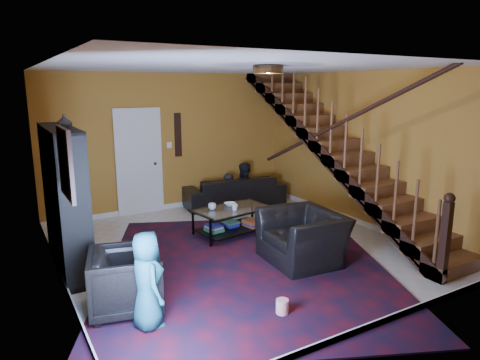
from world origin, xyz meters
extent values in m
plane|color=beige|center=(0.00, 0.00, 0.00)|extent=(5.50, 5.50, 0.00)
plane|color=#A77525|center=(0.00, 2.75, 1.40)|extent=(5.20, 0.00, 5.20)
plane|color=#A77525|center=(0.00, -2.75, 1.40)|extent=(5.20, 0.00, 5.20)
plane|color=#A77525|center=(-2.60, 0.00, 1.40)|extent=(0.00, 5.50, 5.50)
plane|color=#A77525|center=(2.60, 0.00, 1.40)|extent=(0.00, 5.50, 5.50)
plane|color=white|center=(0.00, 0.00, 2.80)|extent=(5.50, 5.50, 0.00)
cube|color=silver|center=(0.00, 2.74, 0.05)|extent=(5.20, 0.02, 0.10)
cube|color=silver|center=(-2.59, 0.00, 0.05)|extent=(0.02, 5.50, 0.10)
cube|color=#A77525|center=(2.12, 0.00, 1.32)|extent=(0.95, 4.92, 2.83)
cube|color=black|center=(1.67, 0.00, 1.40)|extent=(0.04, 5.02, 3.02)
cylinder|color=black|center=(1.70, 0.00, 1.85)|extent=(0.07, 4.20, 2.44)
cube|color=black|center=(1.70, -2.40, 0.55)|extent=(0.10, 0.10, 1.10)
cube|color=black|center=(-2.41, 0.60, 1.00)|extent=(0.35, 1.80, 2.00)
cube|color=black|center=(-2.41, 0.60, 0.40)|extent=(0.35, 1.72, 0.03)
cube|color=black|center=(-2.41, 0.60, 1.16)|extent=(0.35, 1.72, 0.03)
cube|color=silver|center=(-0.70, 2.73, 1.02)|extent=(0.82, 0.05, 2.05)
cube|color=maroon|center=(-2.57, -0.90, 1.75)|extent=(0.04, 0.74, 0.74)
cube|color=black|center=(0.15, 2.73, 1.55)|extent=(0.14, 0.03, 0.90)
cylinder|color=#3F2814|center=(0.00, -0.80, 2.74)|extent=(0.40, 0.40, 0.10)
cube|color=#400B17|center=(-0.26, -0.69, 0.01)|extent=(5.31, 5.59, 0.02)
imported|color=black|center=(1.23, 2.30, 0.31)|extent=(2.25, 1.13, 0.63)
imported|color=black|center=(-2.05, -1.03, 0.37)|extent=(0.97, 0.96, 0.73)
imported|color=black|center=(0.57, -0.91, 0.37)|extent=(1.10, 1.23, 0.75)
imported|color=black|center=(1.11, 2.35, 0.13)|extent=(0.46, 0.33, 1.16)
imported|color=black|center=(1.50, 2.35, 0.22)|extent=(0.71, 0.58, 1.35)
imported|color=#195062|center=(-1.95, -1.48, 0.53)|extent=(0.36, 0.53, 1.07)
cube|color=black|center=(-0.35, 0.25, 0.24)|extent=(0.03, 0.03, 0.47)
cube|color=black|center=(0.85, 0.25, 0.24)|extent=(0.03, 0.03, 0.47)
cube|color=black|center=(-0.35, 0.93, 0.24)|extent=(0.03, 0.03, 0.47)
cube|color=black|center=(0.85, 0.93, 0.24)|extent=(0.03, 0.03, 0.47)
cube|color=black|center=(0.25, 0.59, 0.13)|extent=(1.29, 0.85, 0.02)
cube|color=silver|center=(0.25, 0.59, 0.47)|extent=(1.36, 0.92, 0.02)
imported|color=#999999|center=(-0.08, 0.72, 0.53)|extent=(0.14, 0.14, 0.10)
imported|color=#999999|center=(0.22, 0.47, 0.53)|extent=(0.13, 0.13, 0.10)
imported|color=#999999|center=(0.29, 0.77, 0.51)|extent=(0.23, 0.23, 0.05)
imported|color=#999999|center=(-2.41, 0.10, 2.10)|extent=(0.18, 0.18, 0.19)
cylinder|color=red|center=(-0.58, -2.01, 0.10)|extent=(0.18, 0.18, 0.17)
camera|label=1|loc=(-3.20, -5.56, 2.52)|focal=32.00mm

